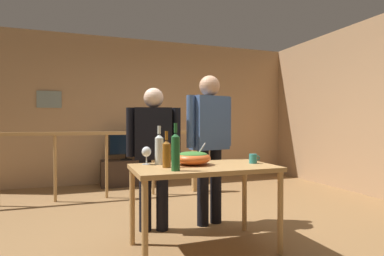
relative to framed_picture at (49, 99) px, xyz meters
name	(u,v)px	position (x,y,z in m)	size (l,w,h in m)	color
ground_plane	(192,229)	(1.67, -2.92, -1.56)	(8.26, 8.26, 0.00)	olive
back_wall	(142,111)	(1.67, 0.06, -0.17)	(6.36, 0.10, 2.78)	tan
side_wall_right	(353,108)	(4.85, -2.02, -0.17)	(0.10, 4.47, 2.78)	tan
framed_picture	(49,99)	(0.00, 0.00, 0.00)	(0.41, 0.03, 0.30)	gray
stair_railing	(119,153)	(1.09, -1.16, -0.88)	(3.70, 0.10, 1.06)	#B2844C
tv_console	(126,173)	(1.31, -0.29, -1.33)	(0.90, 0.40, 0.47)	#38281E
flat_screen_tv	(126,145)	(1.31, -0.32, -0.81)	(0.63, 0.12, 0.48)	black
serving_table	(204,175)	(1.59, -3.44, -0.89)	(1.27, 0.72, 0.76)	#B2844C
salad_bowl	(193,157)	(1.52, -3.36, -0.74)	(0.33, 0.33, 0.20)	#DB5B23
wine_glass	(146,152)	(1.12, -3.20, -0.69)	(0.09, 0.09, 0.17)	silver
wine_bottle_green	(176,151)	(1.27, -3.65, -0.65)	(0.07, 0.07, 0.38)	#1E5628
wine_bottle_clear	(159,149)	(1.24, -3.23, -0.66)	(0.08, 0.08, 0.36)	silver
wine_bottle_amber	(167,153)	(1.25, -3.45, -0.68)	(0.07, 0.07, 0.31)	brown
mug_teal	(253,159)	(2.10, -3.45, -0.76)	(0.11, 0.08, 0.09)	teal
person_standing_left	(154,147)	(1.27, -2.81, -0.68)	(0.56, 0.30, 1.51)	black
person_standing_right	(209,136)	(1.91, -2.81, -0.57)	(0.59, 0.31, 1.68)	black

